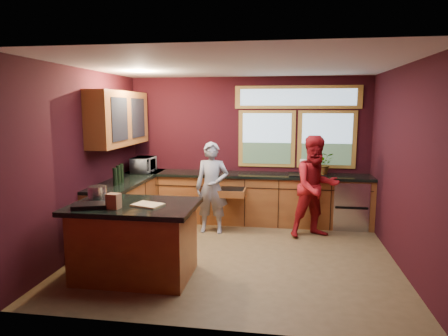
% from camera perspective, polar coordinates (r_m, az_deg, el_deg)
% --- Properties ---
extents(floor, '(4.50, 4.50, 0.00)m').
position_cam_1_polar(floor, '(5.97, 1.55, -12.29)').
color(floor, brown).
rests_on(floor, ground).
extents(room_shell, '(4.52, 4.02, 2.71)m').
position_cam_1_polar(room_shell, '(6.01, -3.68, 5.43)').
color(room_shell, black).
rests_on(room_shell, ground).
extents(back_counter, '(4.50, 0.64, 0.93)m').
position_cam_1_polar(back_counter, '(7.44, 4.72, -4.35)').
color(back_counter, brown).
rests_on(back_counter, floor).
extents(left_counter, '(0.64, 2.30, 0.93)m').
position_cam_1_polar(left_counter, '(7.11, -13.41, -5.16)').
color(left_counter, brown).
rests_on(left_counter, floor).
extents(island, '(1.55, 1.05, 0.95)m').
position_cam_1_polar(island, '(5.24, -12.60, -10.00)').
color(island, brown).
rests_on(island, floor).
extents(person_grey, '(0.57, 0.38, 1.56)m').
position_cam_1_polar(person_grey, '(6.81, -1.74, -2.83)').
color(person_grey, slate).
rests_on(person_grey, floor).
extents(person_red, '(1.01, 0.91, 1.69)m').
position_cam_1_polar(person_red, '(6.73, 12.99, -2.64)').
color(person_red, maroon).
rests_on(person_red, floor).
extents(microwave, '(0.35, 0.51, 0.28)m').
position_cam_1_polar(microwave, '(7.61, -11.44, 0.46)').
color(microwave, '#999999').
rests_on(microwave, left_counter).
extents(potted_plant, '(0.37, 0.32, 0.41)m').
position_cam_1_polar(potted_plant, '(7.39, 14.01, 0.60)').
color(potted_plant, '#999999').
rests_on(potted_plant, back_counter).
extents(paper_towel, '(0.12, 0.12, 0.28)m').
position_cam_1_polar(paper_towel, '(7.32, 11.24, 0.13)').
color(paper_towel, silver).
rests_on(paper_towel, back_counter).
extents(cutting_board, '(0.41, 0.34, 0.02)m').
position_cam_1_polar(cutting_board, '(4.99, -10.84, -5.17)').
color(cutting_board, tan).
rests_on(cutting_board, island).
extents(stock_pot, '(0.24, 0.24, 0.18)m').
position_cam_1_polar(stock_pot, '(5.44, -17.64, -3.42)').
color(stock_pot, silver).
rests_on(stock_pot, island).
extents(paper_bag, '(0.17, 0.14, 0.18)m').
position_cam_1_polar(paper_bag, '(4.92, -15.50, -4.58)').
color(paper_bag, brown).
rests_on(paper_bag, island).
extents(black_tray, '(0.47, 0.40, 0.05)m').
position_cam_1_polar(black_tray, '(5.06, -18.58, -5.10)').
color(black_tray, black).
rests_on(black_tray, island).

